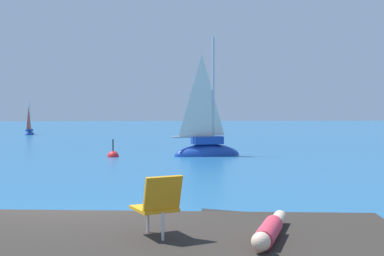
{
  "coord_description": "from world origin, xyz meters",
  "views": [
    {
      "loc": [
        1.38,
        -9.29,
        2.42
      ],
      "look_at": [
        2.77,
        13.01,
        1.51
      ],
      "focal_mm": 49.16,
      "sensor_mm": 36.0,
      "label": 1
    }
  ],
  "objects_px": {
    "person_sunbather": "(270,230)",
    "marker_buoy": "(113,157)",
    "sailboat_near": "(207,149)",
    "sailboat_far": "(29,133)",
    "beach_chair": "(158,203)"
  },
  "relations": [
    {
      "from": "person_sunbather",
      "to": "marker_buoy",
      "type": "distance_m",
      "value": 19.5
    },
    {
      "from": "beach_chair",
      "to": "sailboat_far",
      "type": "bearing_deg",
      "value": -8.21
    },
    {
      "from": "person_sunbather",
      "to": "marker_buoy",
      "type": "height_order",
      "value": "person_sunbather"
    },
    {
      "from": "sailboat_near",
      "to": "person_sunbather",
      "type": "height_order",
      "value": "sailboat_near"
    },
    {
      "from": "sailboat_far",
      "to": "person_sunbather",
      "type": "height_order",
      "value": "sailboat_far"
    },
    {
      "from": "sailboat_far",
      "to": "marker_buoy",
      "type": "height_order",
      "value": "sailboat_far"
    },
    {
      "from": "sailboat_near",
      "to": "beach_chair",
      "type": "height_order",
      "value": "sailboat_near"
    },
    {
      "from": "person_sunbather",
      "to": "beach_chair",
      "type": "height_order",
      "value": "beach_chair"
    },
    {
      "from": "beach_chair",
      "to": "marker_buoy",
      "type": "relative_size",
      "value": 0.71
    },
    {
      "from": "sailboat_far",
      "to": "marker_buoy",
      "type": "distance_m",
      "value": 22.79
    },
    {
      "from": "sailboat_near",
      "to": "marker_buoy",
      "type": "relative_size",
      "value": 5.68
    },
    {
      "from": "sailboat_far",
      "to": "marker_buoy",
      "type": "xyz_separation_m",
      "value": [
        9.06,
        -20.92,
        -0.17
      ]
    },
    {
      "from": "sailboat_near",
      "to": "sailboat_far",
      "type": "xyz_separation_m",
      "value": [
        -13.64,
        20.59,
        -0.17
      ]
    },
    {
      "from": "sailboat_far",
      "to": "beach_chair",
      "type": "relative_size",
      "value": 4.04
    },
    {
      "from": "sailboat_near",
      "to": "person_sunbather",
      "type": "relative_size",
      "value": 3.8
    }
  ]
}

